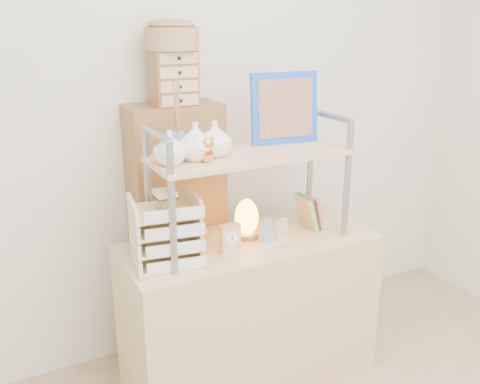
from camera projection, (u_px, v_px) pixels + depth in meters
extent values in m
cube|color=silver|center=(204.00, 107.00, 2.74)|extent=(3.40, 0.02, 2.60)
cube|color=tan|center=(249.00, 311.00, 2.61)|extent=(1.20, 0.50, 0.75)
cube|color=brown|center=(178.00, 236.00, 2.73)|extent=(0.45, 0.24, 1.35)
cylinder|color=gray|center=(172.00, 210.00, 2.09)|extent=(0.03, 0.03, 0.55)
cylinder|color=gray|center=(148.00, 189.00, 2.35)|extent=(0.03, 0.03, 0.55)
cylinder|color=gray|center=(156.00, 134.00, 2.13)|extent=(0.03, 0.30, 0.03)
cylinder|color=gray|center=(347.00, 180.00, 2.47)|extent=(0.03, 0.03, 0.55)
cylinder|color=gray|center=(310.00, 165.00, 2.72)|extent=(0.03, 0.03, 0.55)
cylinder|color=gray|center=(331.00, 116.00, 2.51)|extent=(0.03, 0.30, 0.03)
cube|color=tan|center=(250.00, 155.00, 2.36)|extent=(0.90, 0.34, 0.02)
imported|color=white|center=(170.00, 148.00, 2.15)|extent=(0.14, 0.14, 0.14)
imported|color=white|center=(196.00, 141.00, 2.22)|extent=(0.15, 0.15, 0.16)
imported|color=white|center=(215.00, 139.00, 2.28)|extent=(0.15, 0.15, 0.15)
cylinder|color=#2756AB|center=(177.00, 143.00, 2.32)|extent=(0.07, 0.07, 0.10)
cube|color=blue|center=(285.00, 108.00, 2.50)|extent=(0.34, 0.10, 0.33)
cube|color=brown|center=(286.00, 108.00, 2.49)|extent=(0.27, 0.07, 0.27)
cube|color=#CD597C|center=(314.00, 211.00, 2.62)|extent=(0.06, 0.12, 0.17)
cube|color=#53A657|center=(308.00, 210.00, 2.63)|extent=(0.06, 0.12, 0.17)
cube|color=tan|center=(306.00, 212.00, 2.60)|extent=(0.07, 0.13, 0.17)
cube|color=#CDB87B|center=(167.00, 259.00, 2.29)|extent=(0.30, 0.28, 0.01)
cube|color=white|center=(177.00, 265.00, 2.18)|extent=(0.24, 0.04, 0.05)
cube|color=#CDB87B|center=(166.00, 243.00, 2.27)|extent=(0.30, 0.28, 0.01)
cube|color=white|center=(176.00, 249.00, 2.16)|extent=(0.24, 0.04, 0.05)
cube|color=#CDB87B|center=(165.00, 227.00, 2.24)|extent=(0.30, 0.28, 0.01)
cube|color=white|center=(175.00, 232.00, 2.13)|extent=(0.24, 0.04, 0.05)
cube|color=#CDB87B|center=(164.00, 211.00, 2.22)|extent=(0.30, 0.28, 0.01)
cube|color=white|center=(175.00, 215.00, 2.11)|extent=(0.24, 0.04, 0.05)
cube|color=beige|center=(165.00, 193.00, 2.18)|extent=(0.08, 0.08, 0.03)
cylinder|color=brown|center=(246.00, 235.00, 2.53)|extent=(0.11, 0.11, 0.02)
ellipsoid|color=orange|center=(246.00, 216.00, 2.50)|extent=(0.13, 0.12, 0.17)
cube|color=tan|center=(230.00, 238.00, 2.35)|extent=(0.09, 0.04, 0.13)
cylinder|color=white|center=(232.00, 239.00, 2.33)|extent=(0.07, 0.01, 0.06)
cube|color=white|center=(275.00, 242.00, 2.47)|extent=(0.17, 0.09, 0.01)
cube|color=navy|center=(267.00, 231.00, 2.44)|extent=(0.08, 0.04, 0.11)
cube|color=tan|center=(282.00, 228.00, 2.48)|extent=(0.08, 0.04, 0.10)
cube|color=brown|center=(173.00, 78.00, 2.46)|extent=(0.20, 0.15, 0.25)
cube|color=tan|center=(180.00, 100.00, 2.43)|extent=(0.18, 0.01, 0.05)
cube|color=tan|center=(180.00, 87.00, 2.41)|extent=(0.18, 0.01, 0.05)
cube|color=tan|center=(179.00, 72.00, 2.39)|extent=(0.18, 0.01, 0.05)
cube|color=tan|center=(179.00, 58.00, 2.37)|extent=(0.18, 0.01, 0.05)
cylinder|color=olive|center=(172.00, 38.00, 2.41)|extent=(0.25, 0.25, 0.10)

